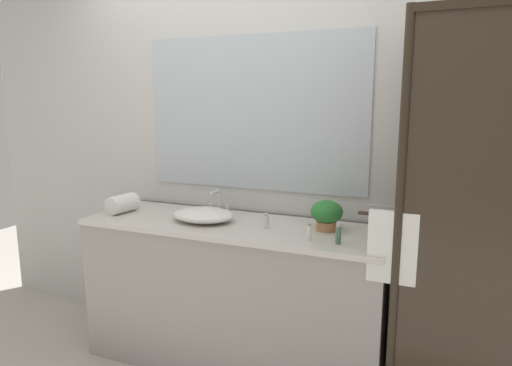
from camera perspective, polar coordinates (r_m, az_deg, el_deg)
The scene contains 11 objects.
ground_plane at distance 3.01m, azimuth -2.85°, elevation -21.88°, with size 8.00×8.00×0.00m, color #B7B2A8.
wall_back_with_mirror at distance 2.87m, azimuth -0.14°, elevation 4.40°, with size 4.40×0.06×2.60m.
vanity_cabinet at distance 2.80m, azimuth -2.84°, elevation -13.97°, with size 1.80×0.58×0.90m.
shower_enclosure at distance 2.19m, azimuth 26.34°, elevation -6.07°, with size 1.20×0.59×2.00m.
sink_basin at distance 2.69m, azimuth -6.75°, elevation -4.04°, with size 0.38×0.30×0.08m, color white.
faucet at distance 2.86m, azimuth -4.84°, elevation -2.90°, with size 0.17×0.13×0.16m.
potted_plant at distance 2.50m, azimuth 9.00°, elevation -3.88°, with size 0.18×0.18×0.17m.
amenity_bottle_body_wash at distance 2.52m, azimuth 1.28°, elevation -4.88°, with size 0.03×0.03×0.09m.
amenity_bottle_lotion at distance 2.32m, azimuth 6.78°, elevation -6.29°, with size 0.03×0.03×0.09m.
amenity_bottle_conditioner at distance 2.29m, azimuth 10.45°, elevation -6.45°, with size 0.03×0.03×0.10m.
rolled_towel_near_edge at distance 2.99m, azimuth -16.67°, elevation -2.54°, with size 0.12×0.12×0.19m, color white.
Camera 1 is at (1.10, -2.29, 1.60)m, focal length 31.36 mm.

